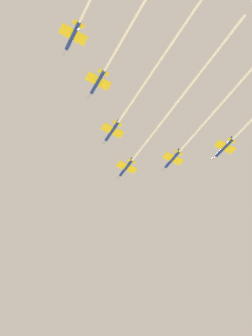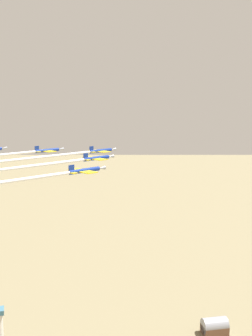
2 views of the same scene
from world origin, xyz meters
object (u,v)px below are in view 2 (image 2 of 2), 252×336
at_px(hangar, 215,327).
at_px(jet_starboard_inner, 24,167).
at_px(jet_lead, 40,157).
at_px(jet_starboard_outer, 15,180).

distance_m(hangar, jet_starboard_inner, 171.00).
xyz_separation_m(jet_lead, jet_starboard_inner, (-5.55, -18.85, 0.02)).
distance_m(jet_starboard_inner, jet_starboard_outer, 17.33).
height_order(jet_starboard_inner, jet_starboard_outer, jet_starboard_inner).
relative_size(hangar, jet_starboard_inner, 0.21).
xyz_separation_m(jet_starboard_inner, jet_starboard_outer, (-2.41, -17.16, -0.38)).
height_order(jet_lead, jet_starboard_outer, jet_lead).
xyz_separation_m(hangar, jet_lead, (-97.02, -64.60, 108.41)).
bearing_deg(jet_starboard_outer, hangar, 105.48).
bearing_deg(jet_starboard_inner, hangar, 100.83).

